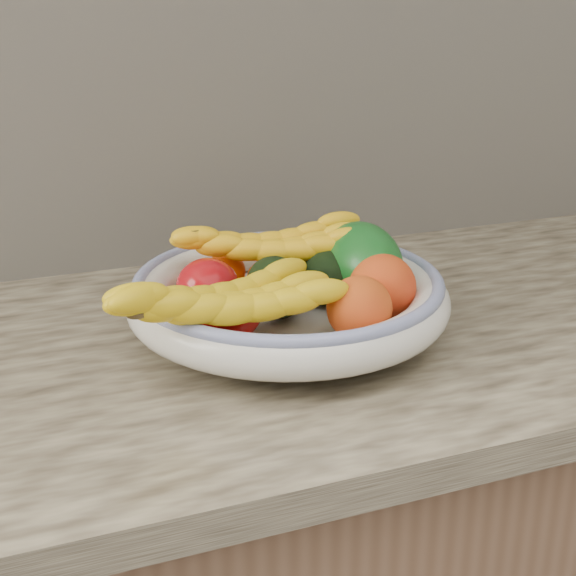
# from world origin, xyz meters

# --- Properties ---
(fruit_bowl) EXTENTS (0.39, 0.39, 0.08)m
(fruit_bowl) POSITION_xyz_m (0.00, 1.66, 0.95)
(fruit_bowl) COLOR silver
(fruit_bowl) RESTS_ON kitchen_counter
(clementine_back_left) EXTENTS (0.06, 0.06, 0.05)m
(clementine_back_left) POSITION_xyz_m (-0.05, 1.76, 0.95)
(clementine_back_left) COLOR #FF6005
(clementine_back_left) RESTS_ON fruit_bowl
(clementine_back_right) EXTENTS (0.06, 0.06, 0.05)m
(clementine_back_right) POSITION_xyz_m (0.04, 1.76, 0.95)
(clementine_back_right) COLOR orange
(clementine_back_right) RESTS_ON fruit_bowl
(clementine_back_mid) EXTENTS (0.07, 0.07, 0.05)m
(clementine_back_mid) POSITION_xyz_m (0.01, 1.73, 0.95)
(clementine_back_mid) COLOR #FF6105
(clementine_back_mid) RESTS_ON fruit_bowl
(clementine_extra) EXTENTS (0.06, 0.06, 0.05)m
(clementine_extra) POSITION_xyz_m (-0.01, 1.71, 0.95)
(clementine_extra) COLOR #F26005
(clementine_extra) RESTS_ON fruit_bowl
(tomato_left) EXTENTS (0.10, 0.10, 0.07)m
(tomato_left) POSITION_xyz_m (-0.09, 1.69, 0.96)
(tomato_left) COLOR #AE0C12
(tomato_left) RESTS_ON fruit_bowl
(tomato_near_left) EXTENTS (0.09, 0.09, 0.07)m
(tomato_near_left) POSITION_xyz_m (-0.09, 1.61, 0.96)
(tomato_near_left) COLOR #B40B0B
(tomato_near_left) RESTS_ON fruit_bowl
(avocado_center) EXTENTS (0.08, 0.11, 0.07)m
(avocado_center) POSITION_xyz_m (-0.02, 1.66, 0.96)
(avocado_center) COLOR black
(avocado_center) RESTS_ON fruit_bowl
(avocado_right) EXTENTS (0.10, 0.12, 0.07)m
(avocado_right) POSITION_xyz_m (0.06, 1.68, 0.96)
(avocado_right) COLOR black
(avocado_right) RESTS_ON fruit_bowl
(green_mango) EXTENTS (0.13, 0.15, 0.13)m
(green_mango) POSITION_xyz_m (0.10, 1.67, 0.98)
(green_mango) COLOR #0F5017
(green_mango) RESTS_ON fruit_bowl
(peach_front) EXTENTS (0.09, 0.09, 0.07)m
(peach_front) POSITION_xyz_m (0.05, 1.56, 0.97)
(peach_front) COLOR orange
(peach_front) RESTS_ON fruit_bowl
(peach_right) EXTENTS (0.10, 0.10, 0.08)m
(peach_right) POSITION_xyz_m (0.10, 1.60, 0.97)
(peach_right) COLOR orange
(peach_right) RESTS_ON fruit_bowl
(banana_bunch_back) EXTENTS (0.28, 0.15, 0.08)m
(banana_bunch_back) POSITION_xyz_m (0.00, 1.72, 0.99)
(banana_bunch_back) COLOR yellow
(banana_bunch_back) RESTS_ON fruit_bowl
(banana_bunch_front) EXTENTS (0.29, 0.16, 0.08)m
(banana_bunch_front) POSITION_xyz_m (-0.10, 1.58, 0.98)
(banana_bunch_front) COLOR yellow
(banana_bunch_front) RESTS_ON fruit_bowl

